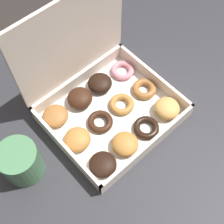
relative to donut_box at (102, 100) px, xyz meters
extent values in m
plane|color=#2D2826|center=(0.01, -0.01, -0.78)|extent=(8.00, 8.00, 0.00)
cube|color=#2D2D33|center=(0.01, -0.01, -0.07)|extent=(1.19, 0.81, 0.03)
cylinder|color=#2D2D33|center=(0.56, 0.35, -0.43)|extent=(0.06, 0.06, 0.70)
cube|color=silver|center=(0.01, -0.03, -0.05)|extent=(0.31, 0.27, 0.01)
cube|color=silver|center=(0.01, -0.16, -0.02)|extent=(0.31, 0.01, 0.04)
cube|color=silver|center=(0.01, 0.10, -0.02)|extent=(0.31, 0.01, 0.04)
cube|color=silver|center=(-0.15, -0.03, -0.02)|extent=(0.01, 0.27, 0.04)
cube|color=silver|center=(0.16, -0.03, -0.02)|extent=(0.01, 0.27, 0.04)
cube|color=silver|center=(0.01, 0.11, 0.12)|extent=(0.31, 0.01, 0.25)
ellipsoid|color=black|center=(-0.10, -0.12, -0.03)|extent=(0.06, 0.06, 0.03)
ellipsoid|color=#B77A38|center=(-0.03, -0.12, -0.03)|extent=(0.06, 0.06, 0.03)
torus|color=black|center=(0.04, -0.12, -0.04)|extent=(0.06, 0.06, 0.02)
ellipsoid|color=tan|center=(0.11, -0.12, -0.03)|extent=(0.06, 0.06, 0.04)
ellipsoid|color=#B77A38|center=(-0.11, -0.03, -0.03)|extent=(0.06, 0.06, 0.04)
torus|color=#381E11|center=(-0.03, -0.03, -0.04)|extent=(0.06, 0.06, 0.02)
torus|color=#B77A38|center=(0.04, -0.03, -0.04)|extent=(0.06, 0.06, 0.02)
torus|color=#9E6633|center=(0.12, -0.03, -0.04)|extent=(0.06, 0.06, 0.02)
ellipsoid|color=#9E6633|center=(-0.11, 0.06, -0.03)|extent=(0.06, 0.06, 0.03)
ellipsoid|color=#381E11|center=(-0.03, 0.06, -0.03)|extent=(0.06, 0.06, 0.04)
ellipsoid|color=black|center=(0.04, 0.06, -0.03)|extent=(0.06, 0.06, 0.03)
torus|color=pink|center=(0.12, 0.05, -0.04)|extent=(0.06, 0.06, 0.02)
cylinder|color=#4C8456|center=(-0.24, 0.00, 0.00)|extent=(0.09, 0.09, 0.09)
cylinder|color=black|center=(-0.24, 0.00, 0.04)|extent=(0.07, 0.07, 0.01)
camera|label=1|loc=(-0.26, -0.32, 0.66)|focal=50.00mm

